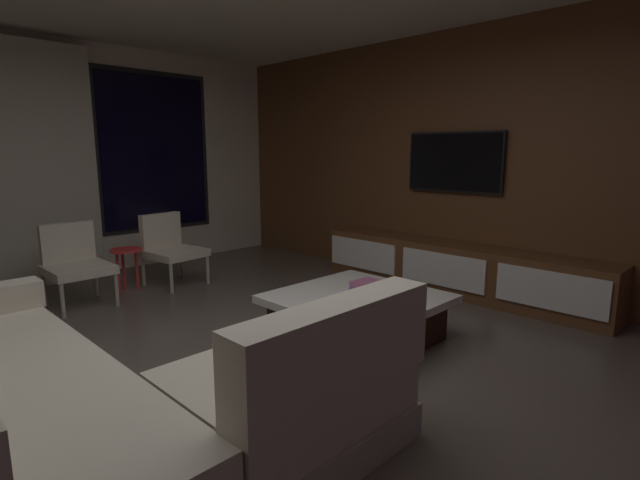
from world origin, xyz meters
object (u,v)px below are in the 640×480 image
(accent_chair_near_window, at_px, (170,245))
(accent_chair_by_curtain, at_px, (75,260))
(book_stack_on_coffee_table, at_px, (367,286))
(side_stool, at_px, (126,257))
(sectional_couch, at_px, (86,403))
(coffee_table, at_px, (357,316))
(media_console, at_px, (457,270))
(mounted_tv, at_px, (454,162))

(accent_chair_near_window, bearing_deg, accent_chair_by_curtain, -177.51)
(book_stack_on_coffee_table, height_order, side_stool, side_stool)
(sectional_couch, distance_m, accent_chair_near_window, 3.19)
(coffee_table, height_order, accent_chair_by_curtain, accent_chair_by_curtain)
(accent_chair_by_curtain, height_order, media_console, accent_chair_by_curtain)
(book_stack_on_coffee_table, height_order, accent_chair_near_window, accent_chair_near_window)
(sectional_couch, distance_m, coffee_table, 2.05)
(book_stack_on_coffee_table, distance_m, media_console, 1.54)
(coffee_table, bearing_deg, mounted_tv, 8.35)
(coffee_table, distance_m, accent_chair_by_curtain, 2.80)
(book_stack_on_coffee_table, distance_m, accent_chair_near_window, 2.54)
(side_stool, bearing_deg, sectional_couch, -117.02)
(sectional_couch, xyz_separation_m, side_stool, (1.35, 2.65, 0.08))
(book_stack_on_coffee_table, bearing_deg, coffee_table, -170.32)
(book_stack_on_coffee_table, bearing_deg, side_stool, 108.18)
(accent_chair_by_curtain, xyz_separation_m, media_console, (2.90, -2.42, -0.18))
(book_stack_on_coffee_table, bearing_deg, accent_chair_by_curtain, 119.01)
(book_stack_on_coffee_table, relative_size, accent_chair_by_curtain, 0.33)
(mounted_tv, bearing_deg, sectional_couch, -175.01)
(side_stool, bearing_deg, coffee_table, -74.92)
(sectional_couch, relative_size, accent_chair_near_window, 3.21)
(accent_chair_near_window, bearing_deg, book_stack_on_coffee_table, -81.78)
(coffee_table, bearing_deg, sectional_couch, -178.09)
(coffee_table, relative_size, accent_chair_near_window, 1.49)
(book_stack_on_coffee_table, distance_m, side_stool, 2.69)
(media_console, bearing_deg, accent_chair_near_window, 127.50)
(side_stool, height_order, mounted_tv, mounted_tv)
(accent_chair_near_window, relative_size, mounted_tv, 0.72)
(side_stool, height_order, media_console, media_console)
(coffee_table, relative_size, book_stack_on_coffee_table, 4.55)
(accent_chair_by_curtain, relative_size, mounted_tv, 0.72)
(coffee_table, distance_m, accent_chair_near_window, 2.56)
(accent_chair_by_curtain, bearing_deg, media_console, -39.87)
(book_stack_on_coffee_table, bearing_deg, media_console, 1.86)
(book_stack_on_coffee_table, xyz_separation_m, media_console, (1.53, 0.05, -0.14))
(coffee_table, bearing_deg, side_stool, 105.08)
(accent_chair_near_window, height_order, media_console, accent_chair_near_window)
(coffee_table, xyz_separation_m, media_console, (1.67, 0.07, 0.06))
(accent_chair_by_curtain, distance_m, side_stool, 0.54)
(accent_chair_near_window, xyz_separation_m, media_console, (1.89, -2.47, -0.18))
(coffee_table, bearing_deg, accent_chair_by_curtain, 116.16)
(sectional_couch, distance_m, accent_chair_by_curtain, 2.70)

